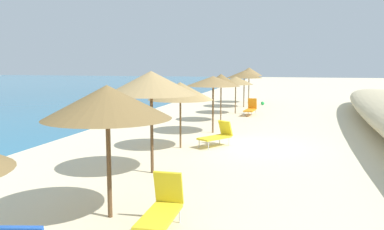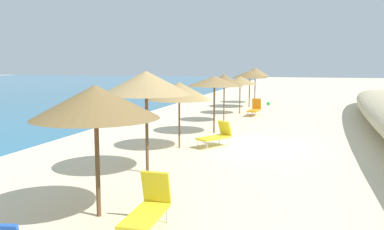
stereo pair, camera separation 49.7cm
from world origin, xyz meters
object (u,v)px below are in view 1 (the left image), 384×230
lounge_chair_0 (217,135)px  lounge_chair_2 (162,207)px  beach_umbrella_9 (244,74)px  beach_umbrella_10 (249,72)px  beach_umbrella_3 (107,102)px  beach_umbrella_7 (221,80)px  beach_ball (263,103)px  beach_umbrella_5 (180,91)px  beach_umbrella_4 (151,83)px  beach_umbrella_8 (236,80)px  lounge_chair_1 (251,108)px  beach_umbrella_6 (213,81)px

lounge_chair_0 → lounge_chair_2: (-8.16, -0.46, 0.01)m
beach_umbrella_9 → beach_umbrella_10: 3.54m
beach_umbrella_3 → beach_umbrella_10: (25.87, -0.01, 0.10)m
beach_umbrella_7 → beach_ball: 9.83m
beach_umbrella_5 → beach_umbrella_4: bearing=-177.3°
beach_umbrella_10 → beach_ball: beach_umbrella_10 is taller
beach_umbrella_4 → beach_umbrella_10: bearing=-0.9°
beach_umbrella_7 → beach_umbrella_9: beach_umbrella_9 is taller
beach_umbrella_9 → lounge_chair_2: bearing=-176.9°
beach_umbrella_5 → beach_ball: bearing=-6.0°
beach_umbrella_8 → beach_umbrella_3: bearing=-180.0°
beach_umbrella_8 → lounge_chair_0: size_ratio=1.57×
beach_umbrella_4 → beach_umbrella_9: (18.83, -0.38, -0.24)m
beach_umbrella_7 → lounge_chair_2: 15.26m
beach_umbrella_10 → lounge_chair_0: 18.19m
beach_umbrella_7 → beach_umbrella_8: 3.65m
beach_umbrella_3 → beach_umbrella_4: bearing=5.3°
beach_umbrella_7 → beach_umbrella_10: bearing=-1.6°
beach_umbrella_8 → lounge_chair_2: bearing=-176.1°
beach_umbrella_3 → lounge_chair_1: (17.71, -1.06, -2.03)m
lounge_chair_2 → beach_umbrella_3: bearing=-15.9°
beach_umbrella_6 → lounge_chair_0: beach_umbrella_6 is taller
beach_umbrella_7 → beach_umbrella_8: size_ratio=1.10×
beach_umbrella_4 → beach_ball: size_ratio=11.14×
beach_umbrella_3 → beach_umbrella_8: size_ratio=1.16×
beach_umbrella_5 → beach_umbrella_6: bearing=-8.4°
lounge_chair_0 → beach_umbrella_7: bearing=-48.0°
beach_umbrella_4 → beach_umbrella_7: beach_umbrella_4 is taller
lounge_chair_1 → lounge_chair_0: bearing=93.7°
lounge_chair_1 → beach_ball: 6.49m
beach_umbrella_10 → beach_ball: (-1.68, -1.29, -2.42)m
lounge_chair_1 → beach_umbrella_7: bearing=70.4°
beach_umbrella_9 → beach_umbrella_5: bearing=177.9°
beach_umbrella_9 → beach_umbrella_4: bearing=178.9°
beach_umbrella_8 → beach_umbrella_10: (7.50, -0.02, 0.41)m
beach_umbrella_9 → lounge_chair_1: size_ratio=1.67×
beach_umbrella_6 → lounge_chair_2: beach_umbrella_6 is taller
beach_umbrella_4 → beach_umbrella_3: bearing=-174.7°
beach_umbrella_10 → lounge_chair_0: beach_umbrella_10 is taller
beach_umbrella_6 → lounge_chair_2: 11.37m
lounge_chair_0 → lounge_chair_1: 9.89m
lounge_chair_1 → lounge_chair_2: 18.05m
beach_umbrella_7 → lounge_chair_2: size_ratio=1.80×
beach_umbrella_5 → lounge_chair_0: beach_umbrella_5 is taller
beach_umbrella_10 → beach_umbrella_6: bearing=-179.9°
lounge_chair_2 → beach_umbrella_5: bearing=-78.0°
beach_umbrella_10 → beach_ball: bearing=-142.5°
beach_umbrella_5 → lounge_chair_1: beach_umbrella_5 is taller
beach_umbrella_4 → beach_ball: 20.90m
beach_umbrella_5 → beach_umbrella_8: beach_umbrella_5 is taller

